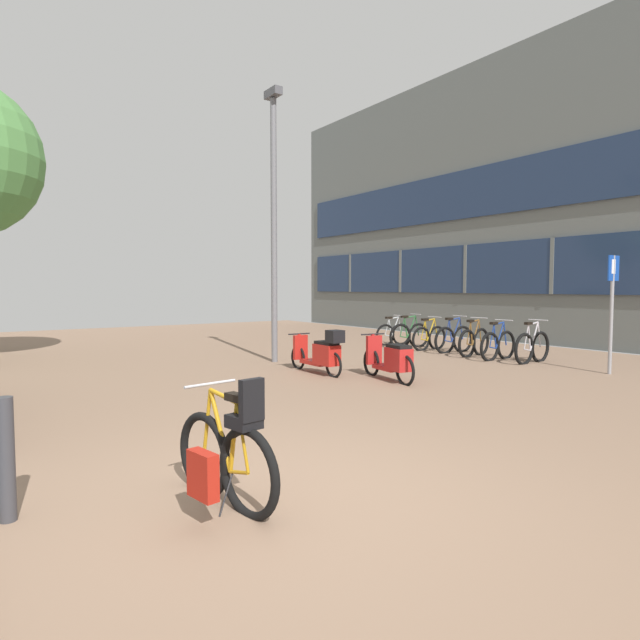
{
  "coord_description": "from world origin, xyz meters",
  "views": [
    {
      "loc": [
        -2.32,
        -3.64,
        1.73
      ],
      "look_at": [
        2.13,
        2.76,
        1.25
      ],
      "focal_mm": 29.55,
      "sensor_mm": 36.0,
      "label": 1
    }
  ],
  "objects_px": {
    "bicycle_rack_03": "(454,339)",
    "lamp_post": "(274,213)",
    "bicycle_rack_04": "(429,338)",
    "parking_sign": "(612,301)",
    "bicycle_rack_00": "(532,347)",
    "bicycle_foreground": "(225,458)",
    "scooter_mid": "(391,360)",
    "scooter_near": "(321,353)",
    "bicycle_rack_06": "(393,334)",
    "bicycle_rack_02": "(474,342)",
    "bollard_near": "(6,459)",
    "bicycle_rack_05": "(409,335)",
    "bicycle_rack_01": "(498,345)"
  },
  "relations": [
    {
      "from": "bicycle_rack_01",
      "to": "bicycle_rack_00",
      "type": "bearing_deg",
      "value": -75.48
    },
    {
      "from": "bicycle_rack_00",
      "to": "bollard_near",
      "type": "height_order",
      "value": "bicycle_rack_00"
    },
    {
      "from": "bicycle_rack_04",
      "to": "bollard_near",
      "type": "bearing_deg",
      "value": -151.33
    },
    {
      "from": "bicycle_rack_01",
      "to": "bicycle_rack_05",
      "type": "xyz_separation_m",
      "value": [
        0.12,
        3.11,
        0.0
      ]
    },
    {
      "from": "scooter_near",
      "to": "bicycle_rack_06",
      "type": "bearing_deg",
      "value": 33.2
    },
    {
      "from": "scooter_near",
      "to": "lamp_post",
      "type": "relative_size",
      "value": 0.29
    },
    {
      "from": "bicycle_rack_01",
      "to": "bicycle_rack_04",
      "type": "xyz_separation_m",
      "value": [
        0.11,
        2.33,
        -0.01
      ]
    },
    {
      "from": "scooter_near",
      "to": "lamp_post",
      "type": "distance_m",
      "value": 3.64
    },
    {
      "from": "parking_sign",
      "to": "bollard_near",
      "type": "xyz_separation_m",
      "value": [
        -10.43,
        -0.81,
        -1.0
      ]
    },
    {
      "from": "bicycle_rack_05",
      "to": "lamp_post",
      "type": "distance_m",
      "value": 5.63
    },
    {
      "from": "bicycle_rack_05",
      "to": "bicycle_rack_02",
      "type": "bearing_deg",
      "value": -90.86
    },
    {
      "from": "bicycle_rack_01",
      "to": "bicycle_rack_02",
      "type": "bearing_deg",
      "value": 83.8
    },
    {
      "from": "bicycle_rack_06",
      "to": "bicycle_rack_00",
      "type": "bearing_deg",
      "value": -90.05
    },
    {
      "from": "bicycle_rack_02",
      "to": "bollard_near",
      "type": "height_order",
      "value": "bicycle_rack_02"
    },
    {
      "from": "bicycle_foreground",
      "to": "parking_sign",
      "type": "distance_m",
      "value": 9.18
    },
    {
      "from": "parking_sign",
      "to": "lamp_post",
      "type": "height_order",
      "value": "lamp_post"
    },
    {
      "from": "bicycle_rack_04",
      "to": "parking_sign",
      "type": "xyz_separation_m",
      "value": [
        -0.06,
        -4.93,
        1.13
      ]
    },
    {
      "from": "bicycle_rack_03",
      "to": "lamp_post",
      "type": "height_order",
      "value": "lamp_post"
    },
    {
      "from": "bicycle_rack_01",
      "to": "scooter_mid",
      "type": "height_order",
      "value": "bicycle_rack_01"
    },
    {
      "from": "bicycle_rack_00",
      "to": "parking_sign",
      "type": "distance_m",
      "value": 2.14
    },
    {
      "from": "scooter_mid",
      "to": "bicycle_rack_05",
      "type": "bearing_deg",
      "value": 42.14
    },
    {
      "from": "bicycle_rack_04",
      "to": "parking_sign",
      "type": "relative_size",
      "value": 0.56
    },
    {
      "from": "scooter_mid",
      "to": "bollard_near",
      "type": "distance_m",
      "value": 6.9
    },
    {
      "from": "bicycle_foreground",
      "to": "bicycle_rack_00",
      "type": "xyz_separation_m",
      "value": [
        9.15,
        3.31,
        -0.03
      ]
    },
    {
      "from": "bicycle_foreground",
      "to": "bicycle_rack_06",
      "type": "distance_m",
      "value": 12.14
    },
    {
      "from": "scooter_near",
      "to": "lamp_post",
      "type": "height_order",
      "value": "lamp_post"
    },
    {
      "from": "bicycle_foreground",
      "to": "bicycle_rack_00",
      "type": "relative_size",
      "value": 0.93
    },
    {
      "from": "bicycle_rack_02",
      "to": "bicycle_rack_03",
      "type": "height_order",
      "value": "bicycle_rack_03"
    },
    {
      "from": "bicycle_foreground",
      "to": "bicycle_rack_05",
      "type": "xyz_separation_m",
      "value": [
        9.06,
        7.2,
        -0.04
      ]
    },
    {
      "from": "bicycle_foreground",
      "to": "bicycle_rack_03",
      "type": "height_order",
      "value": "bicycle_foreground"
    },
    {
      "from": "bicycle_rack_01",
      "to": "bicycle_rack_03",
      "type": "distance_m",
      "value": 1.57
    },
    {
      "from": "bicycle_rack_02",
      "to": "bicycle_foreground",
      "type": "bearing_deg",
      "value": -151.7
    },
    {
      "from": "bicycle_rack_00",
      "to": "bollard_near",
      "type": "relative_size",
      "value": 1.54
    },
    {
      "from": "bicycle_rack_04",
      "to": "bicycle_rack_00",
      "type": "bearing_deg",
      "value": -88.38
    },
    {
      "from": "bicycle_rack_01",
      "to": "scooter_near",
      "type": "bearing_deg",
      "value": 171.62
    },
    {
      "from": "bicycle_rack_02",
      "to": "bicycle_rack_05",
      "type": "distance_m",
      "value": 2.33
    },
    {
      "from": "bicycle_rack_02",
      "to": "scooter_mid",
      "type": "relative_size",
      "value": 0.8
    },
    {
      "from": "bollard_near",
      "to": "bicycle_rack_05",
      "type": "bearing_deg",
      "value": 31.82
    },
    {
      "from": "bicycle_rack_00",
      "to": "scooter_mid",
      "type": "bearing_deg",
      "value": 178.45
    },
    {
      "from": "bicycle_rack_02",
      "to": "lamp_post",
      "type": "height_order",
      "value": "lamp_post"
    },
    {
      "from": "bicycle_rack_06",
      "to": "bicycle_rack_03",
      "type": "bearing_deg",
      "value": -89.5
    },
    {
      "from": "bicycle_rack_06",
      "to": "bicycle_rack_04",
      "type": "bearing_deg",
      "value": -93.36
    },
    {
      "from": "bicycle_foreground",
      "to": "scooter_mid",
      "type": "bearing_deg",
      "value": 34.97
    },
    {
      "from": "bicycle_rack_04",
      "to": "lamp_post",
      "type": "bearing_deg",
      "value": 175.03
    },
    {
      "from": "bicycle_foreground",
      "to": "bollard_near",
      "type": "height_order",
      "value": "bicycle_foreground"
    },
    {
      "from": "bicycle_rack_03",
      "to": "bollard_near",
      "type": "xyz_separation_m",
      "value": [
        -10.61,
        -4.96,
        0.11
      ]
    },
    {
      "from": "lamp_post",
      "to": "bicycle_rack_05",
      "type": "bearing_deg",
      "value": 4.5
    },
    {
      "from": "bicycle_rack_04",
      "to": "bicycle_rack_06",
      "type": "height_order",
      "value": "bicycle_rack_04"
    },
    {
      "from": "bicycle_foreground",
      "to": "scooter_mid",
      "type": "xyz_separation_m",
      "value": [
        4.89,
        3.42,
        -0.0
      ]
    },
    {
      "from": "lamp_post",
      "to": "bicycle_rack_02",
      "type": "bearing_deg",
      "value": -22.84
    }
  ]
}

